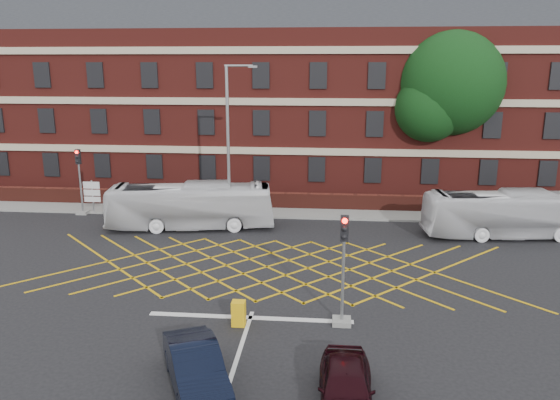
# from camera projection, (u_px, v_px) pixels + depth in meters

# --- Properties ---
(ground) EXTENTS (120.00, 120.00, 0.00)m
(ground) POSITION_uv_depth(u_px,v_px,m) (262.00, 283.00, 24.60)
(ground) COLOR black
(ground) RESTS_ON ground
(victorian_building) EXTENTS (51.00, 12.17, 20.40)m
(victorian_building) POSITION_uv_depth(u_px,v_px,m) (298.00, 86.00, 43.91)
(victorian_building) COLOR maroon
(victorian_building) RESTS_ON ground
(boundary_wall) EXTENTS (56.00, 0.50, 1.10)m
(boundary_wall) POSITION_uv_depth(u_px,v_px,m) (286.00, 201.00, 37.02)
(boundary_wall) COLOR #501C15
(boundary_wall) RESTS_ON ground
(far_pavement) EXTENTS (60.00, 3.00, 0.12)m
(far_pavement) POSITION_uv_depth(u_px,v_px,m) (284.00, 212.00, 36.17)
(far_pavement) COLOR slate
(far_pavement) RESTS_ON ground
(box_junction_hatching) EXTENTS (8.22, 8.22, 0.02)m
(box_junction_hatching) POSITION_uv_depth(u_px,v_px,m) (267.00, 267.00, 26.53)
(box_junction_hatching) COLOR #CC990C
(box_junction_hatching) RESTS_ON ground
(stop_line) EXTENTS (8.00, 0.30, 0.02)m
(stop_line) POSITION_uv_depth(u_px,v_px,m) (250.00, 318.00, 21.22)
(stop_line) COLOR silver
(stop_line) RESTS_ON ground
(bus_left) EXTENTS (10.10, 3.72, 2.75)m
(bus_left) POSITION_uv_depth(u_px,v_px,m) (191.00, 206.00, 32.48)
(bus_left) COLOR silver
(bus_left) RESTS_ON ground
(bus_right) EXTENTS (9.76, 3.17, 2.67)m
(bus_right) POSITION_uv_depth(u_px,v_px,m) (509.00, 214.00, 30.83)
(bus_right) COLOR silver
(bus_right) RESTS_ON ground
(car_navy) EXTENTS (3.08, 4.42, 1.38)m
(car_navy) POSITION_uv_depth(u_px,v_px,m) (196.00, 368.00, 16.48)
(car_navy) COLOR black
(car_navy) RESTS_ON ground
(car_maroon) EXTENTS (1.59, 3.92, 1.34)m
(car_maroon) POSITION_uv_depth(u_px,v_px,m) (346.00, 387.00, 15.51)
(car_maroon) COLOR black
(car_maroon) RESTS_ON ground
(deciduous_tree) EXTENTS (7.52, 7.22, 11.90)m
(deciduous_tree) POSITION_uv_depth(u_px,v_px,m) (450.00, 91.00, 37.81)
(deciduous_tree) COLOR black
(deciduous_tree) RESTS_ON ground
(traffic_light_near) EXTENTS (0.70, 0.70, 4.27)m
(traffic_light_near) POSITION_uv_depth(u_px,v_px,m) (343.00, 281.00, 20.30)
(traffic_light_near) COLOR slate
(traffic_light_near) RESTS_ON ground
(traffic_light_far) EXTENTS (0.70, 0.70, 4.27)m
(traffic_light_far) POSITION_uv_depth(u_px,v_px,m) (81.00, 188.00, 35.44)
(traffic_light_far) COLOR slate
(traffic_light_far) RESTS_ON ground
(street_lamp) EXTENTS (2.25, 1.00, 9.55)m
(street_lamp) POSITION_uv_depth(u_px,v_px,m) (230.00, 173.00, 32.07)
(street_lamp) COLOR slate
(street_lamp) RESTS_ON ground
(direction_signs) EXTENTS (1.10, 0.16, 2.20)m
(direction_signs) POSITION_uv_depth(u_px,v_px,m) (92.00, 193.00, 35.70)
(direction_signs) COLOR gray
(direction_signs) RESTS_ON ground
(utility_cabinet) EXTENTS (0.50, 0.43, 0.97)m
(utility_cabinet) POSITION_uv_depth(u_px,v_px,m) (239.00, 313.00, 20.51)
(utility_cabinet) COLOR #EDB20D
(utility_cabinet) RESTS_ON ground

